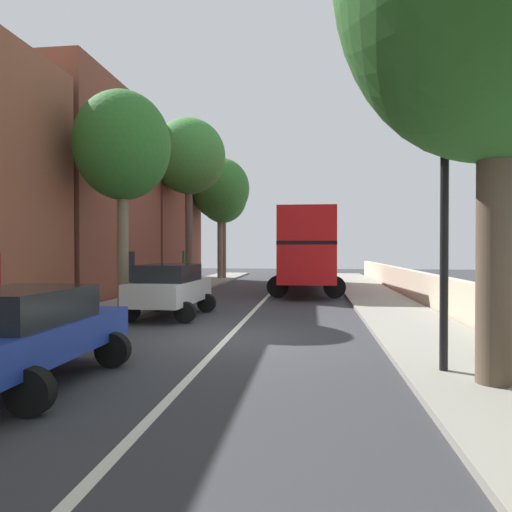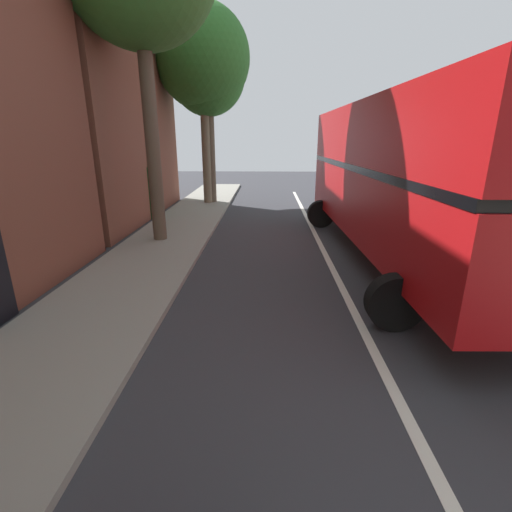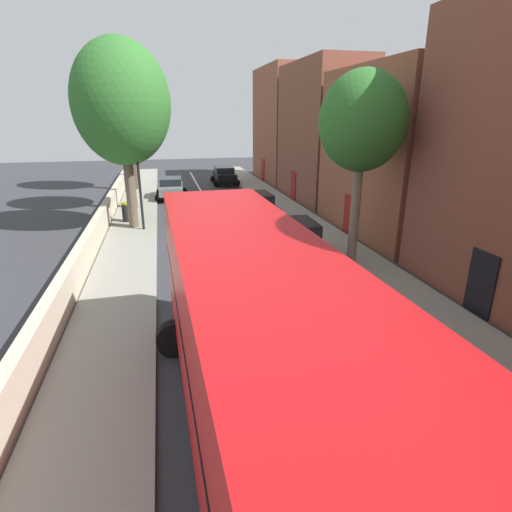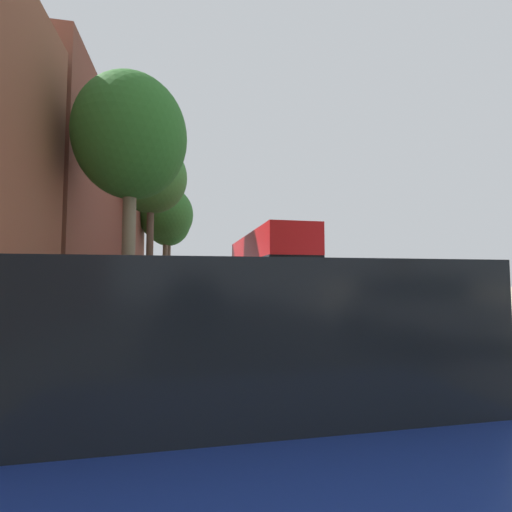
# 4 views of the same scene
# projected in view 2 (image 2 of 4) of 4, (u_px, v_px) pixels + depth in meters

# --- Properties ---
(double_decker_bus) EXTENTS (3.76, 11.39, 4.06)m
(double_decker_bus) POSITION_uv_depth(u_px,v_px,m) (399.00, 172.00, 9.30)
(double_decker_bus) COLOR red
(double_decker_bus) RESTS_ON ground
(street_tree_left_2) EXTENTS (4.31, 4.31, 8.85)m
(street_tree_left_2) POSITION_uv_depth(u_px,v_px,m) (203.00, 59.00, 16.34)
(street_tree_left_2) COLOR #7A6B56
(street_tree_left_2) RESTS_ON sidewalk_left
(street_tree_left_6) EXTENTS (3.58, 3.58, 8.00)m
(street_tree_left_6) POSITION_uv_depth(u_px,v_px,m) (207.00, 73.00, 16.69)
(street_tree_left_6) COLOR brown
(street_tree_left_6) RESTS_ON sidewalk_left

